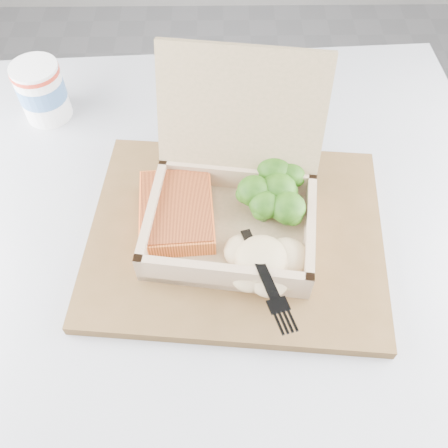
{
  "coord_description": "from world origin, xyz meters",
  "views": [
    {
      "loc": [
        -0.58,
        -0.05,
        1.24
      ],
      "look_at": [
        -0.57,
        0.28,
        0.76
      ],
      "focal_mm": 40.0,
      "sensor_mm": 36.0,
      "label": 1
    }
  ],
  "objects_px": {
    "cafe_table": "(225,303)",
    "paper_cup": "(41,90)",
    "takeout_container": "(234,191)",
    "serving_tray": "(236,234)"
  },
  "relations": [
    {
      "from": "serving_tray",
      "to": "takeout_container",
      "type": "xyz_separation_m",
      "value": [
        -0.0,
        0.03,
        0.05
      ]
    },
    {
      "from": "takeout_container",
      "to": "paper_cup",
      "type": "distance_m",
      "value": 0.34
    },
    {
      "from": "cafe_table",
      "to": "takeout_container",
      "type": "relative_size",
      "value": 3.49
    },
    {
      "from": "cafe_table",
      "to": "paper_cup",
      "type": "height_order",
      "value": "paper_cup"
    },
    {
      "from": "cafe_table",
      "to": "serving_tray",
      "type": "height_order",
      "value": "serving_tray"
    },
    {
      "from": "takeout_container",
      "to": "cafe_table",
      "type": "bearing_deg",
      "value": -103.31
    },
    {
      "from": "serving_tray",
      "to": "takeout_container",
      "type": "relative_size",
      "value": 1.57
    },
    {
      "from": "serving_tray",
      "to": "cafe_table",
      "type": "bearing_deg",
      "value": 175.6
    },
    {
      "from": "cafe_table",
      "to": "takeout_container",
      "type": "xyz_separation_m",
      "value": [
        0.01,
        0.03,
        0.24
      ]
    },
    {
      "from": "serving_tray",
      "to": "paper_cup",
      "type": "distance_m",
      "value": 0.36
    }
  ]
}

